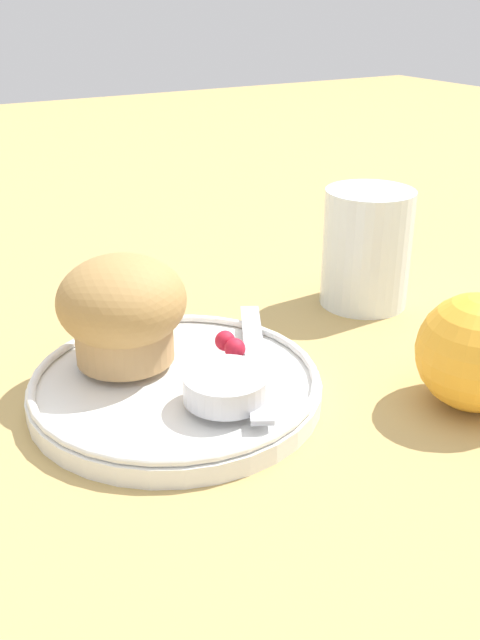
{
  "coord_description": "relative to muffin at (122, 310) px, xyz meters",
  "views": [
    {
      "loc": [
        0.39,
        -0.21,
        0.27
      ],
      "look_at": [
        0.0,
        0.02,
        0.06
      ],
      "focal_mm": 40.0,
      "sensor_mm": 36.0,
      "label": 1
    }
  ],
  "objects": [
    {
      "name": "berry_pair",
      "position": [
        0.03,
        0.07,
        -0.03
      ],
      "size": [
        0.03,
        0.02,
        0.02
      ],
      "color": "#B7192D",
      "rests_on": "plate"
    },
    {
      "name": "muffin",
      "position": [
        0.0,
        0.0,
        0.0
      ],
      "size": [
        0.09,
        0.09,
        0.08
      ],
      "color": "tan",
      "rests_on": "plate"
    },
    {
      "name": "orange_fruit",
      "position": [
        0.15,
        0.2,
        -0.02
      ],
      "size": [
        0.08,
        0.08,
        0.08
      ],
      "color": "#F4A82D",
      "rests_on": "ground_plane"
    },
    {
      "name": "butter_knife",
      "position": [
        0.05,
        0.08,
        -0.04
      ],
      "size": [
        0.16,
        0.1,
        0.0
      ],
      "rotation": [
        0.0,
        0.0,
        -0.49
      ],
      "color": "#B7B7BC",
      "rests_on": "plate"
    },
    {
      "name": "ground_plane",
      "position": [
        0.05,
        0.05,
        -0.06
      ],
      "size": [
        3.0,
        3.0,
        0.0
      ],
      "primitive_type": "plane",
      "color": "tan"
    },
    {
      "name": "juice_glass",
      "position": [
        -0.03,
        0.24,
        -0.01
      ],
      "size": [
        0.08,
        0.08,
        0.11
      ],
      "color": "silver",
      "rests_on": "ground_plane"
    },
    {
      "name": "plate",
      "position": [
        0.04,
        0.02,
        -0.05
      ],
      "size": [
        0.21,
        0.21,
        0.02
      ],
      "color": "white",
      "rests_on": "ground_plane"
    },
    {
      "name": "cream_ramekin",
      "position": [
        0.09,
        0.04,
        -0.03
      ],
      "size": [
        0.06,
        0.06,
        0.02
      ],
      "color": "silver",
      "rests_on": "plate"
    }
  ]
}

